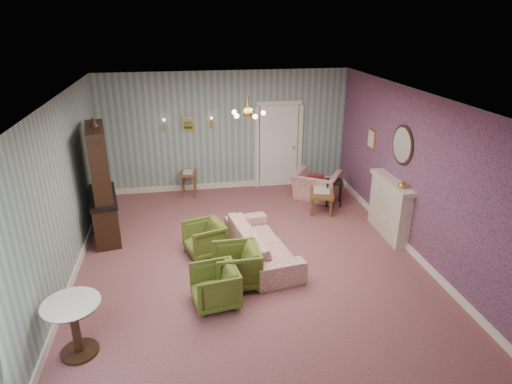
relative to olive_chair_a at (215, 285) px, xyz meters
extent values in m
plane|color=#8B5155|center=(0.72, 1.29, -0.34)|extent=(7.00, 7.00, 0.00)
plane|color=white|center=(0.72, 1.29, 2.56)|extent=(7.00, 7.00, 0.00)
plane|color=slate|center=(0.72, 4.79, 1.11)|extent=(6.00, 0.00, 6.00)
plane|color=slate|center=(0.72, -2.21, 1.11)|extent=(6.00, 0.00, 6.00)
plane|color=slate|center=(-2.28, 1.29, 1.11)|extent=(0.00, 7.00, 7.00)
plane|color=slate|center=(3.72, 1.29, 1.11)|extent=(0.00, 7.00, 7.00)
plane|color=#B15878|center=(3.71, 1.29, 1.11)|extent=(0.00, 7.00, 7.00)
imported|color=#556523|center=(0.00, 0.00, 0.00)|extent=(0.72, 0.75, 0.68)
imported|color=#556523|center=(0.39, 0.47, 0.03)|extent=(0.69, 0.74, 0.74)
imported|color=#556523|center=(-0.06, 1.55, 0.00)|extent=(0.78, 0.81, 0.68)
imported|color=#9D3F4A|center=(0.94, 1.20, 0.07)|extent=(0.94, 2.17, 0.82)
imported|color=#9D3F4A|center=(2.72, 3.71, 0.10)|extent=(1.21, 1.11, 0.89)
imported|color=gold|center=(3.56, 1.29, 0.89)|extent=(0.15, 0.15, 0.15)
cube|color=maroon|center=(2.67, 3.56, 0.14)|extent=(0.41, 0.28, 0.39)
camera|label=1|loc=(-0.34, -5.60, 3.78)|focal=30.83mm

